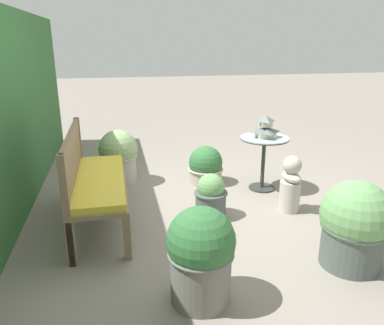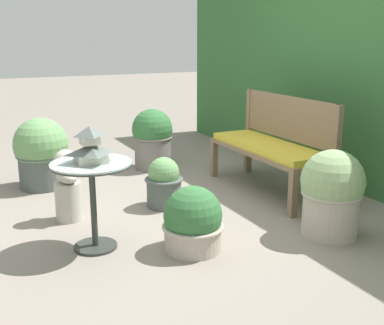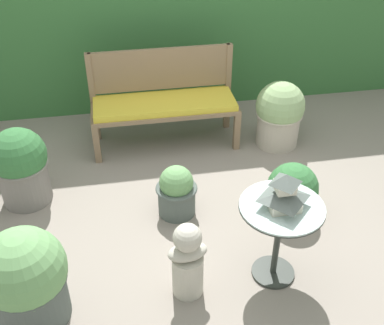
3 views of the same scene
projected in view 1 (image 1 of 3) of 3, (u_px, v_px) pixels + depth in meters
name	position (u px, v px, depth m)	size (l,w,h in m)	color
ground	(214.00, 205.00, 4.09)	(30.00, 30.00, 0.00)	gray
garden_bench	(100.00, 184.00, 3.54)	(1.42, 0.49, 0.48)	#7F664C
bench_backrest	(73.00, 161.00, 3.42)	(1.42, 0.06, 0.93)	#7F664C
patio_table	(264.00, 149.00, 4.38)	(0.57, 0.57, 0.64)	#2D332D
pagoda_birdhouse	(265.00, 128.00, 4.30)	(0.27, 0.27, 0.26)	beige
garden_bust	(291.00, 185.00, 3.86)	(0.29, 0.21, 0.60)	#B7B2A3
potted_plant_bench_left	(119.00, 156.00, 4.63)	(0.48, 0.48, 0.67)	#ADA393
potted_plant_patio_mid	(211.00, 196.00, 3.77)	(0.34, 0.34, 0.45)	#4C5651
potted_plant_table_far	(201.00, 255.00, 2.49)	(0.46, 0.46, 0.69)	slate
potted_plant_path_edge	(206.00, 167.00, 4.66)	(0.44, 0.44, 0.47)	#ADA393
potted_plant_hedge_corner	(354.00, 225.00, 2.89)	(0.54, 0.54, 0.71)	#4C5651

